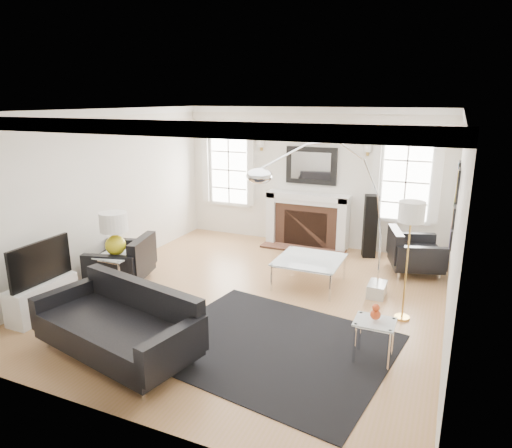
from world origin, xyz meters
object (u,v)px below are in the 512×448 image
at_px(sofa, 121,326).
at_px(gourd_lamp, 114,231).
at_px(coffee_table, 310,261).
at_px(armchair_left, 125,262).
at_px(fireplace, 307,221).
at_px(armchair_right, 412,253).
at_px(arc_floor_lamp, 324,216).

relative_size(sofa, gourd_lamp, 3.25).
bearing_deg(gourd_lamp, coffee_table, 27.55).
height_order(sofa, armchair_left, sofa).
xyz_separation_m(fireplace, armchair_left, (-2.14, -3.10, -0.17)).
distance_m(fireplace, armchair_right, 2.26).
height_order(armchair_left, coffee_table, armchair_left).
relative_size(sofa, armchair_left, 1.91).
relative_size(fireplace, armchair_left, 1.46).
bearing_deg(armchair_left, coffee_table, 22.13).
distance_m(sofa, coffee_table, 3.22).
distance_m(armchair_right, coffee_table, 1.94).
xyz_separation_m(sofa, arc_floor_lamp, (1.79, 2.28, 0.98)).
bearing_deg(arc_floor_lamp, gourd_lamp, -165.27).
xyz_separation_m(armchair_right, coffee_table, (-1.48, -1.26, 0.07)).
distance_m(armchair_right, gourd_lamp, 5.01).
distance_m(sofa, gourd_lamp, 2.06).
xyz_separation_m(armchair_left, gourd_lamp, (0.08, -0.28, 0.62)).
xyz_separation_m(fireplace, gourd_lamp, (-2.05, -3.38, 0.45)).
xyz_separation_m(fireplace, sofa, (-0.76, -4.86, -0.18)).
height_order(armchair_left, armchair_right, armchair_left).
xyz_separation_m(armchair_left, arc_floor_lamp, (3.16, 0.53, 0.98)).
bearing_deg(armchair_left, armchair_right, 29.25).
bearing_deg(armchair_left, arc_floor_lamp, 9.54).
xyz_separation_m(armchair_right, arc_floor_lamp, (-1.11, -1.86, 0.99)).
height_order(fireplace, coffee_table, fireplace).
xyz_separation_m(armchair_right, gourd_lamp, (-4.19, -2.67, 0.64)).
relative_size(coffee_table, arc_floor_lamp, 0.41).
height_order(sofa, gourd_lamp, gourd_lamp).
bearing_deg(gourd_lamp, fireplace, 58.75).
xyz_separation_m(fireplace, arc_floor_lamp, (1.02, -2.57, 0.80)).
bearing_deg(armchair_left, gourd_lamp, -73.29).
bearing_deg(sofa, armchair_left, 128.03).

